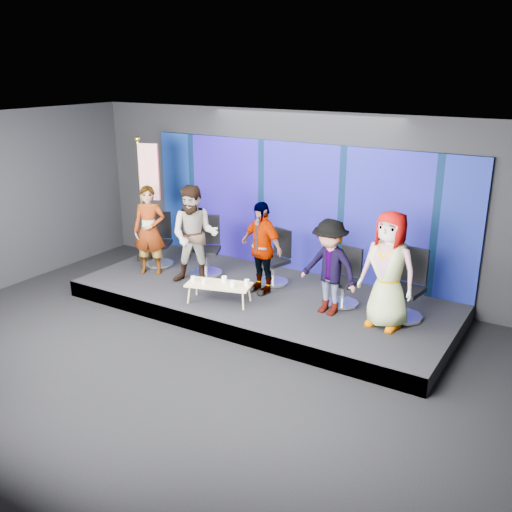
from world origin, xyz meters
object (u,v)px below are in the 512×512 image
at_px(chair_b, 206,255).
at_px(chair_a, 159,248).
at_px(panelist_b, 195,235).
at_px(chair_e, 406,296).
at_px(mug_a, 193,279).
at_px(panelist_a, 149,231).
at_px(mug_e, 247,283).
at_px(panelist_d, 329,267).
at_px(coffee_table, 219,285).
at_px(chair_c, 275,266).
at_px(flag_stand, 147,197).
at_px(mug_c, 224,279).
at_px(mug_d, 233,284).
at_px(chair_d, 345,286).
at_px(panelist_c, 261,248).
at_px(mug_b, 204,281).
at_px(panelist_e, 388,270).

bearing_deg(chair_b, chair_a, 158.64).
distance_m(panelist_b, chair_e, 4.04).
bearing_deg(chair_a, mug_a, -57.53).
height_order(panelist_a, chair_e, panelist_a).
distance_m(mug_a, mug_e, 0.99).
distance_m(chair_b, panelist_d, 2.97).
bearing_deg(chair_a, panelist_b, -43.33).
height_order(panelist_d, chair_e, panelist_d).
distance_m(panelist_b, coffee_table, 1.28).
height_order(chair_c, chair_e, chair_e).
height_order(panelist_d, flag_stand, flag_stand).
xyz_separation_m(mug_c, flag_stand, (-2.62, 0.97, 1.00)).
bearing_deg(mug_e, flag_stand, 163.49).
bearing_deg(mug_d, mug_c, 156.29).
relative_size(mug_d, flag_stand, 0.04).
distance_m(panelist_d, coffee_table, 1.99).
bearing_deg(panelist_a, mug_e, -32.64).
bearing_deg(chair_a, flag_stand, 139.15).
distance_m(panelist_b, mug_d, 1.47).
xyz_separation_m(chair_c, mug_a, (-0.86, -1.46, 0.05)).
relative_size(panelist_d, mug_e, 15.32).
bearing_deg(chair_b, chair_d, -24.36).
distance_m(panelist_c, chair_e, 2.70).
xyz_separation_m(chair_c, chair_d, (1.55, -0.25, -0.01)).
xyz_separation_m(panelist_c, mug_a, (-0.85, -0.96, -0.46)).
bearing_deg(mug_c, chair_a, 158.89).
distance_m(coffee_table, mug_c, 0.15).
bearing_deg(mug_b, coffee_table, 30.04).
bearing_deg(chair_e, chair_c, -177.46).
height_order(panelist_e, mug_c, panelist_e).
bearing_deg(panelist_e, flag_stand, -177.22).
distance_m(chair_c, panelist_d, 1.70).
relative_size(chair_a, chair_c, 1.04).
bearing_deg(mug_d, panelist_e, 13.43).
height_order(panelist_b, flag_stand, flag_stand).
bearing_deg(mug_c, coffee_table, -104.23).
bearing_deg(panelist_d, mug_c, -154.96).
bearing_deg(coffee_table, mug_a, -165.46).
distance_m(panelist_a, chair_d, 4.05).
distance_m(chair_a, flag_stand, 1.10).
height_order(panelist_c, coffee_table, panelist_c).
height_order(coffee_table, mug_e, mug_e).
bearing_deg(chair_d, panelist_c, -160.42).
relative_size(chair_c, panelist_e, 0.55).
height_order(chair_e, mug_d, chair_e).
distance_m(chair_e, flag_stand, 5.69).
xyz_separation_m(panelist_a, panelist_d, (3.88, 0.07, -0.07)).
height_order(chair_e, mug_b, chair_e).
distance_m(panelist_a, panelist_c, 2.44).
bearing_deg(chair_e, panelist_c, -166.56).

